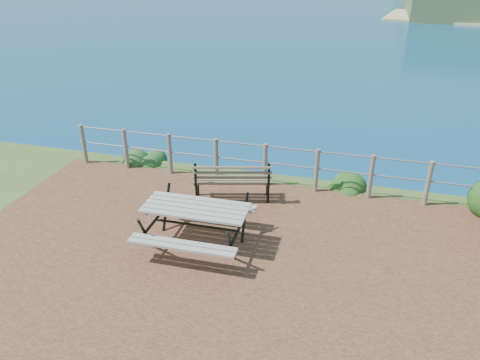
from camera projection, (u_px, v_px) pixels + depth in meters
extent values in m
cube|color=brown|center=(220.00, 274.00, 7.81)|extent=(10.00, 7.00, 0.12)
cylinder|color=#6B5B4C|center=(84.00, 144.00, 11.56)|extent=(0.10, 0.10, 1.00)
cylinder|color=#6B5B4C|center=(126.00, 149.00, 11.29)|extent=(0.10, 0.10, 1.00)
cylinder|color=#6B5B4C|center=(170.00, 154.00, 11.02)|extent=(0.10, 0.10, 1.00)
cylinder|color=#6B5B4C|center=(216.00, 159.00, 10.74)|extent=(0.10, 0.10, 1.00)
cylinder|color=#6B5B4C|center=(265.00, 165.00, 10.47)|extent=(0.10, 0.10, 1.00)
cylinder|color=#6B5B4C|center=(316.00, 171.00, 10.19)|extent=(0.10, 0.10, 1.00)
cylinder|color=#6B5B4C|center=(371.00, 177.00, 9.92)|extent=(0.10, 0.10, 1.00)
cylinder|color=#6B5B4C|center=(428.00, 183.00, 9.64)|extent=(0.10, 0.10, 1.00)
cylinder|color=slate|center=(266.00, 146.00, 10.26)|extent=(9.40, 0.04, 0.04)
cylinder|color=slate|center=(265.00, 163.00, 10.44)|extent=(9.40, 0.04, 0.04)
cube|color=#A09990|center=(196.00, 208.00, 8.22)|extent=(1.87, 0.80, 0.04)
cube|color=#A09990|center=(196.00, 223.00, 8.36)|extent=(1.86, 0.31, 0.04)
cube|color=#A09990|center=(196.00, 223.00, 8.36)|extent=(1.86, 0.31, 0.04)
cylinder|color=black|center=(196.00, 225.00, 8.38)|extent=(1.60, 0.08, 0.05)
cube|color=brown|center=(232.00, 180.00, 9.90)|extent=(1.68, 0.82, 0.04)
cube|color=brown|center=(232.00, 168.00, 9.78)|extent=(1.60, 0.55, 0.37)
cube|color=black|center=(233.00, 189.00, 10.00)|extent=(0.07, 0.07, 0.45)
cube|color=black|center=(233.00, 189.00, 10.00)|extent=(0.07, 0.07, 0.45)
cube|color=black|center=(233.00, 189.00, 10.00)|extent=(0.07, 0.07, 0.45)
cube|color=black|center=(233.00, 189.00, 10.00)|extent=(0.07, 0.07, 0.45)
ellipsoid|color=#1B491D|center=(144.00, 160.00, 11.94)|extent=(0.79, 0.79, 0.53)
ellipsoid|color=#224314|center=(345.00, 188.00, 10.59)|extent=(0.72, 0.72, 0.44)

